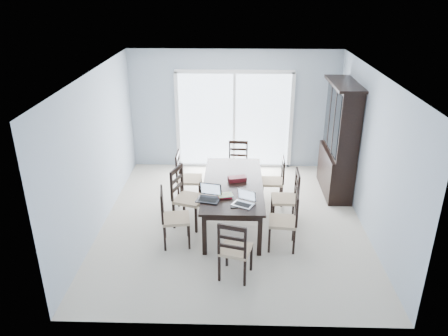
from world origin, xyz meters
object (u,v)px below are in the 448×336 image
at_px(chair_left_near, 169,211).
at_px(chair_end_near, 234,245).
at_px(chair_right_near, 289,214).
at_px(chair_end_far, 238,159).
at_px(china_hutch, 339,141).
at_px(cell_phone, 234,207).
at_px(chair_right_far, 277,175).
at_px(laptop_dark, 208,197).
at_px(laptop_silver, 243,202).
at_px(dining_table, 233,187).
at_px(chair_right_mid, 290,192).
at_px(game_box, 237,179).
at_px(chair_left_far, 184,172).
at_px(chair_left_mid, 184,190).
at_px(hot_tub, 203,129).

height_order(chair_left_near, chair_end_near, chair_left_near).
relative_size(chair_right_near, chair_end_far, 1.07).
distance_m(china_hutch, cell_phone, 2.93).
distance_m(chair_right_far, laptop_dark, 1.86).
distance_m(chair_right_far, laptop_silver, 1.69).
distance_m(china_hutch, chair_end_near, 3.52).
relative_size(dining_table, china_hutch, 1.00).
xyz_separation_m(dining_table, cell_phone, (0.03, -0.86, 0.08)).
distance_m(laptop_dark, cell_phone, 0.47).
bearing_deg(chair_right_far, china_hutch, -65.91).
relative_size(chair_right_mid, laptop_silver, 2.96).
relative_size(laptop_silver, game_box, 1.24).
bearing_deg(chair_right_far, chair_end_far, 43.07).
bearing_deg(chair_right_mid, cell_phone, 132.41).
height_order(chair_left_far, cell_phone, chair_left_far).
bearing_deg(dining_table, chair_right_mid, -0.41).
relative_size(chair_right_mid, chair_end_near, 1.03).
xyz_separation_m(chair_left_far, chair_right_far, (1.74, 0.03, -0.06)).
height_order(chair_right_far, game_box, chair_right_far).
relative_size(china_hutch, chair_right_near, 1.98).
bearing_deg(dining_table, chair_left_mid, -174.08).
distance_m(china_hutch, chair_right_far, 1.40).
distance_m(chair_right_far, hot_tub, 3.20).
distance_m(laptop_dark, hot_tub, 4.19).
bearing_deg(dining_table, game_box, 48.57).
bearing_deg(chair_left_far, dining_table, 51.61).
height_order(china_hutch, laptop_silver, china_hutch).
bearing_deg(china_hutch, chair_right_mid, -129.74).
height_order(chair_left_near, laptop_dark, chair_left_near).
xyz_separation_m(chair_end_far, cell_phone, (-0.06, -2.44, 0.21)).
bearing_deg(chair_right_mid, chair_end_near, 149.81).
relative_size(chair_left_far, game_box, 3.80).
distance_m(cell_phone, game_box, 0.95).
relative_size(chair_left_near, cell_phone, 10.15).
bearing_deg(chair_right_near, chair_left_far, 55.79).
bearing_deg(laptop_dark, laptop_silver, -1.61).
relative_size(china_hutch, chair_left_far, 1.91).
bearing_deg(china_hutch, chair_end_far, 170.54).
bearing_deg(laptop_dark, cell_phone, -15.72).
bearing_deg(hot_tub, game_box, -76.12).
xyz_separation_m(china_hutch, laptop_dark, (-2.40, -1.89, -0.26)).
bearing_deg(laptop_silver, china_hutch, 74.45).
xyz_separation_m(chair_left_near, game_box, (1.05, 0.81, 0.20)).
relative_size(chair_left_mid, cell_phone, 11.00).
bearing_deg(chair_end_far, cell_phone, 91.97).
bearing_deg(chair_right_near, chair_left_mid, 73.81).
height_order(chair_end_far, hot_tub, chair_end_far).
relative_size(chair_left_mid, chair_right_far, 1.15).
bearing_deg(china_hutch, chair_right_far, -157.37).
relative_size(chair_left_mid, chair_right_mid, 1.08).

